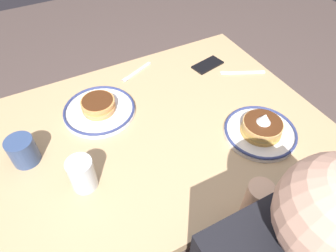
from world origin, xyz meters
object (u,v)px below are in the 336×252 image
plate_near_main (99,109)px  plate_center_pancakes (261,130)px  coffee_mug (22,150)px  drinking_glass (83,175)px  fork_far (137,72)px  cell_phone (208,65)px  fork_near (242,73)px

plate_near_main → plate_center_pancakes: bearing=141.4°
plate_center_pancakes → coffee_mug: (0.77, -0.28, 0.03)m
drinking_glass → plate_center_pancakes: bearing=171.8°
plate_center_pancakes → coffee_mug: plate_center_pancakes is taller
plate_near_main → plate_center_pancakes: plate_center_pancakes is taller
plate_near_main → fork_far: plate_near_main is taller
plate_near_main → fork_far: 0.29m
coffee_mug → drinking_glass: bearing=127.8°
cell_phone → fork_near: size_ratio=0.76×
plate_near_main → coffee_mug: size_ratio=2.28×
plate_center_pancakes → drinking_glass: (0.63, -0.09, 0.03)m
plate_near_main → coffee_mug: 0.31m
fork_near → drinking_glass: bearing=16.5°
coffee_mug → drinking_glass: drinking_glass is taller
drinking_glass → fork_far: bearing=-129.3°
drinking_glass → fork_near: drinking_glass is taller
plate_near_main → cell_phone: size_ratio=1.94×
coffee_mug → cell_phone: coffee_mug is taller
coffee_mug → fork_near: (-0.95, -0.05, -0.05)m
drinking_glass → coffee_mug: bearing=-52.2°
drinking_glass → fork_far: drinking_glass is taller
fork_far → cell_phone: bearing=161.4°
drinking_glass → fork_near: bearing=-163.5°
drinking_glass → fork_far: size_ratio=0.67×
plate_near_main → cell_phone: 0.55m
drinking_glass → cell_phone: drinking_glass is taller
cell_phone → plate_center_pancakes: bearing=69.9°
plate_center_pancakes → cell_phone: (-0.07, -0.45, -0.02)m
plate_near_main → cell_phone: plate_near_main is taller
coffee_mug → cell_phone: size_ratio=0.85×
plate_near_main → fork_near: (-0.65, 0.06, -0.02)m
coffee_mug → fork_near: 0.95m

